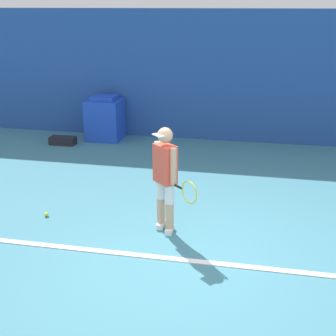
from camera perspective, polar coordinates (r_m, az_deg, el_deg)
The scene contains 7 objects.
ground_plane at distance 6.20m, azimuth 2.66°, elevation -11.36°, with size 24.00×24.00×0.00m, color teal.
back_wall at distance 11.24m, azimuth 7.64°, elevation 10.91°, with size 24.00×0.10×3.06m.
court_baseline at distance 6.22m, azimuth 2.69°, elevation -11.23°, with size 21.60×0.10×0.01m.
tennis_player at distance 6.64m, azimuth -0.28°, elevation -0.92°, with size 0.73×0.69×1.56m.
tennis_ball at distance 7.64m, azimuth -14.59°, elevation -5.50°, with size 0.07×0.07×0.07m.
covered_chair at distance 11.56m, azimuth -7.69°, elevation 6.01°, with size 0.82×0.78×1.08m.
equipment_bag at distance 11.37m, azimuth -12.70°, elevation 3.28°, with size 0.60×0.29×0.19m.
Camera 1 is at (0.81, -5.27, 3.18)m, focal length 50.00 mm.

